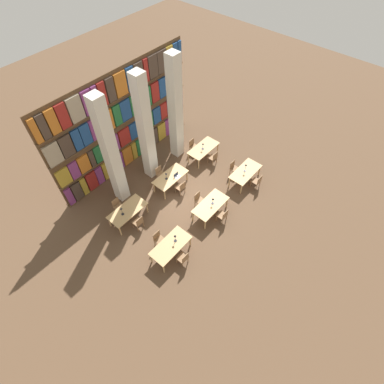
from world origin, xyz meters
TOP-DOWN VIEW (x-y plane):
  - ground_plane at (0.00, 0.00)m, footprint 40.00×40.00m
  - bookshelf_bank at (0.00, 4.39)m, footprint 8.76×0.35m
  - pillar_left at (-2.12, 2.80)m, footprint 0.56×0.56m
  - pillar_center at (0.00, 2.80)m, footprint 0.56×0.56m
  - pillar_right at (2.12, 2.80)m, footprint 0.56×0.56m
  - reading_table_0 at (-2.91, -1.40)m, footprint 1.89×0.92m
  - chair_0 at (-2.92, -2.14)m, footprint 0.42×0.40m
  - chair_1 at (-2.92, -0.66)m, footprint 0.42×0.40m
  - desk_lamp_0 at (-2.61, -1.41)m, footprint 0.14×0.14m
  - reading_table_1 at (-0.05, -1.36)m, footprint 1.89×0.92m
  - chair_2 at (-0.02, -2.10)m, footprint 0.42×0.40m
  - chair_3 at (-0.02, -0.61)m, footprint 0.42×0.40m
  - desk_lamp_1 at (0.06, -1.39)m, footprint 0.14×0.14m
  - reading_table_2 at (2.85, -1.42)m, footprint 1.89×0.92m
  - chair_4 at (2.89, -2.16)m, footprint 0.42×0.40m
  - chair_5 at (2.89, -0.67)m, footprint 0.42×0.40m
  - desk_lamp_2 at (2.85, -1.37)m, footprint 0.14×0.14m
  - reading_table_3 at (-2.87, 1.44)m, footprint 1.89×0.92m
  - chair_6 at (-2.90, 0.69)m, footprint 0.42×0.40m
  - chair_7 at (-2.90, 2.18)m, footprint 0.42×0.40m
  - desk_lamp_3 at (-3.17, 1.42)m, footprint 0.14×0.14m
  - reading_table_4 at (0.01, 1.34)m, footprint 1.89×0.92m
  - chair_8 at (-0.01, 0.60)m, footprint 0.42×0.40m
  - chair_9 at (-0.01, 2.09)m, footprint 0.42×0.40m
  - desk_lamp_4 at (-0.23, 1.39)m, footprint 0.14×0.14m
  - laptop at (0.23, 1.08)m, footprint 0.32×0.22m
  - reading_table_5 at (2.81, 1.41)m, footprint 1.89×0.92m
  - chair_10 at (2.79, 0.66)m, footprint 0.42×0.40m
  - chair_11 at (2.79, 2.15)m, footprint 0.42×0.40m
  - desk_lamp_5 at (2.71, 1.38)m, footprint 0.14×0.14m

SIDE VIEW (x-z plane):
  - ground_plane at x=0.00m, z-range 0.00..0.00m
  - chair_0 at x=-2.92m, z-range 0.03..0.91m
  - chair_1 at x=-2.92m, z-range 0.03..0.91m
  - chair_2 at x=-0.02m, z-range 0.03..0.91m
  - chair_3 at x=-0.02m, z-range 0.03..0.91m
  - chair_4 at x=2.89m, z-range 0.03..0.91m
  - chair_5 at x=2.89m, z-range 0.03..0.91m
  - chair_6 at x=-2.90m, z-range 0.03..0.91m
  - chair_7 at x=-2.90m, z-range 0.03..0.91m
  - chair_8 at x=-0.01m, z-range 0.03..0.91m
  - chair_9 at x=-0.01m, z-range 0.03..0.91m
  - chair_10 at x=2.79m, z-range 0.03..0.91m
  - chair_11 at x=2.79m, z-range 0.03..0.91m
  - reading_table_0 at x=-2.91m, z-range 0.29..1.03m
  - reading_table_1 at x=-0.05m, z-range 0.29..1.03m
  - reading_table_2 at x=2.85m, z-range 0.29..1.03m
  - reading_table_3 at x=-2.87m, z-range 0.29..1.03m
  - reading_table_4 at x=0.01m, z-range 0.29..1.03m
  - reading_table_5 at x=2.81m, z-range 0.29..1.03m
  - laptop at x=0.23m, z-range 0.67..0.88m
  - desk_lamp_1 at x=0.06m, z-range 0.80..1.20m
  - desk_lamp_5 at x=2.71m, z-range 0.81..1.23m
  - desk_lamp_4 at x=-0.23m, z-range 0.81..1.25m
  - desk_lamp_0 at x=-2.61m, z-range 0.81..1.27m
  - desk_lamp_3 at x=-3.17m, z-range 0.82..1.31m
  - desk_lamp_2 at x=2.85m, z-range 0.82..1.31m
  - bookshelf_bank at x=0.00m, z-range -0.07..5.43m
  - pillar_left at x=-2.12m, z-range 0.00..6.00m
  - pillar_center at x=0.00m, z-range 0.00..6.00m
  - pillar_right at x=2.12m, z-range 0.00..6.00m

